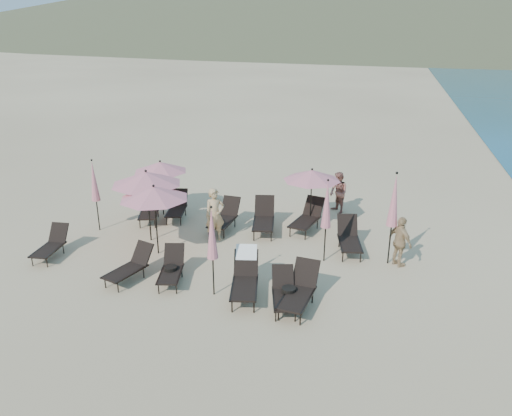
% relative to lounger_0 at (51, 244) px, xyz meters
% --- Properties ---
extents(ground, '(800.00, 800.00, 0.00)m').
position_rel_lounger_0_xyz_m(ground, '(5.47, -0.68, -0.41)').
color(ground, '#D6BA8C').
rests_on(ground, ground).
extents(lounger_0, '(0.71, 1.55, 0.87)m').
position_rel_lounger_0_xyz_m(lounger_0, '(0.00, 0.00, 0.00)').
color(lounger_0, black).
rests_on(lounger_0, ground).
extents(lounger_1, '(1.03, 1.66, 0.90)m').
position_rel_lounger_0_xyz_m(lounger_1, '(3.04, -0.72, 0.01)').
color(lounger_1, black).
rests_on(lounger_1, ground).
extents(lounger_2, '(0.90, 1.60, 0.87)m').
position_rel_lounger_0_xyz_m(lounger_2, '(4.20, -0.54, -0.00)').
color(lounger_2, black).
rests_on(lounger_2, ground).
extents(lounger_3, '(1.01, 1.90, 1.12)m').
position_rel_lounger_0_xyz_m(lounger_3, '(6.36, -0.69, 0.13)').
color(lounger_3, black).
rests_on(lounger_3, ground).
extents(lounger_4, '(0.87, 1.81, 1.00)m').
position_rel_lounger_0_xyz_m(lounger_4, '(7.85, -0.95, 0.06)').
color(lounger_4, black).
rests_on(lounger_4, ground).
extents(lounger_5, '(0.94, 1.60, 0.86)m').
position_rel_lounger_0_xyz_m(lounger_5, '(7.47, -1.05, -0.00)').
color(lounger_5, black).
rests_on(lounger_5, ground).
extents(lounger_6, '(1.13, 1.77, 0.95)m').
position_rel_lounger_0_xyz_m(lounger_6, '(1.59, 3.51, 0.04)').
color(lounger_6, black).
rests_on(lounger_6, ground).
extents(lounger_7, '(0.93, 1.68, 0.92)m').
position_rel_lounger_0_xyz_m(lounger_7, '(2.47, 3.96, 0.02)').
color(lounger_7, black).
rests_on(lounger_7, ground).
extents(lounger_8, '(0.77, 1.74, 0.98)m').
position_rel_lounger_0_xyz_m(lounger_8, '(4.49, 3.39, 0.05)').
color(lounger_8, black).
rests_on(lounger_8, ground).
extents(lounger_9, '(1.02, 1.92, 1.05)m').
position_rel_lounger_0_xyz_m(lounger_9, '(5.84, 3.54, 0.08)').
color(lounger_9, black).
rests_on(lounger_9, ground).
extents(lounger_10, '(1.07, 1.87, 1.01)m').
position_rel_lounger_0_xyz_m(lounger_10, '(7.28, 4.02, 0.07)').
color(lounger_10, black).
rests_on(lounger_10, ground).
extents(lounger_11, '(0.96, 1.79, 0.98)m').
position_rel_lounger_0_xyz_m(lounger_11, '(8.80, 2.66, 0.05)').
color(lounger_11, black).
rests_on(lounger_11, ground).
extents(umbrella_open_0, '(2.25, 2.25, 2.43)m').
position_rel_lounger_0_xyz_m(umbrella_open_0, '(2.41, 1.87, 1.74)').
color(umbrella_open_0, black).
rests_on(umbrella_open_0, ground).
extents(umbrella_open_1, '(2.10, 2.10, 2.26)m').
position_rel_lounger_0_xyz_m(umbrella_open_1, '(3.07, 1.00, 1.59)').
color(umbrella_open_1, black).
rests_on(umbrella_open_1, ground).
extents(umbrella_open_2, '(1.95, 1.95, 2.10)m').
position_rel_lounger_0_xyz_m(umbrella_open_2, '(1.83, 4.13, 1.45)').
color(umbrella_open_2, black).
rests_on(umbrella_open_2, ground).
extents(umbrella_open_3, '(1.98, 1.98, 2.13)m').
position_rel_lounger_0_xyz_m(umbrella_open_3, '(7.33, 4.34, 1.48)').
color(umbrella_open_3, black).
rests_on(umbrella_open_3, ground).
extents(umbrella_closed_0, '(0.29, 0.29, 2.51)m').
position_rel_lounger_0_xyz_m(umbrella_closed_0, '(5.56, -0.94, 1.34)').
color(umbrella_closed_0, black).
rests_on(umbrella_closed_0, ground).
extents(umbrella_closed_1, '(0.33, 0.33, 2.85)m').
position_rel_lounger_0_xyz_m(umbrella_closed_1, '(10.02, 2.08, 1.58)').
color(umbrella_closed_1, black).
rests_on(umbrella_closed_1, ground).
extents(umbrella_closed_2, '(0.30, 0.30, 2.54)m').
position_rel_lounger_0_xyz_m(umbrella_closed_2, '(0.30, 2.22, 1.36)').
color(umbrella_closed_2, black).
rests_on(umbrella_closed_2, ground).
extents(umbrella_closed_3, '(0.30, 0.30, 2.59)m').
position_rel_lounger_0_xyz_m(umbrella_closed_3, '(8.15, 1.77, 1.40)').
color(umbrella_closed_3, black).
rests_on(umbrella_closed_3, ground).
extents(side_table_0, '(0.36, 0.36, 0.44)m').
position_rel_lounger_0_xyz_m(side_table_0, '(4.16, -0.54, -0.18)').
color(side_table_0, black).
rests_on(side_table_0, ground).
extents(side_table_1, '(0.37, 0.37, 0.48)m').
position_rel_lounger_0_xyz_m(side_table_1, '(7.57, -0.94, -0.17)').
color(side_table_1, black).
rests_on(side_table_1, ground).
extents(beachgoer_a, '(0.78, 0.74, 1.79)m').
position_rel_lounger_0_xyz_m(beachgoer_a, '(4.48, 2.39, 0.49)').
color(beachgoer_a, tan).
rests_on(beachgoer_a, ground).
extents(beachgoer_b, '(0.94, 0.96, 1.56)m').
position_rel_lounger_0_xyz_m(beachgoer_b, '(8.13, 5.99, 0.38)').
color(beachgoer_b, '#995C4F').
rests_on(beachgoer_b, ground).
extents(beachgoer_c, '(0.87, 0.93, 1.54)m').
position_rel_lounger_0_xyz_m(beachgoer_c, '(10.31, 2.00, 0.36)').
color(beachgoer_c, tan).
rests_on(beachgoer_c, ground).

